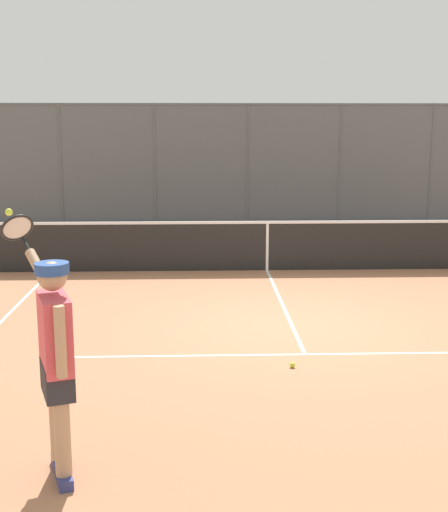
# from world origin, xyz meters

# --- Properties ---
(ground_plane) EXTENTS (60.00, 60.00, 0.00)m
(ground_plane) POSITION_xyz_m (0.00, 0.00, 0.00)
(ground_plane) COLOR #B27551
(court_line_markings) EXTENTS (8.36, 8.89, 0.01)m
(court_line_markings) POSITION_xyz_m (0.00, 1.56, 0.00)
(court_line_markings) COLOR white
(court_line_markings) RESTS_ON ground
(fence_backdrop) EXTENTS (17.95, 1.37, 3.30)m
(fence_backdrop) POSITION_xyz_m (0.00, -9.85, 1.61)
(fence_backdrop) COLOR #565B60
(fence_backdrop) RESTS_ON ground
(tennis_net) EXTENTS (10.75, 0.09, 1.07)m
(tennis_net) POSITION_xyz_m (0.00, -3.67, 0.49)
(tennis_net) COLOR #2D2D2D
(tennis_net) RESTS_ON ground
(tennis_player) EXTENTS (0.81, 1.30, 2.07)m
(tennis_player) POSITION_xyz_m (2.43, 4.05, 1.06)
(tennis_player) COLOR navy
(tennis_player) RESTS_ON ground
(tennis_ball_near_baseline) EXTENTS (0.07, 0.07, 0.07)m
(tennis_ball_near_baseline) POSITION_xyz_m (0.22, 1.65, 0.03)
(tennis_ball_near_baseline) COLOR #C1D138
(tennis_ball_near_baseline) RESTS_ON ground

